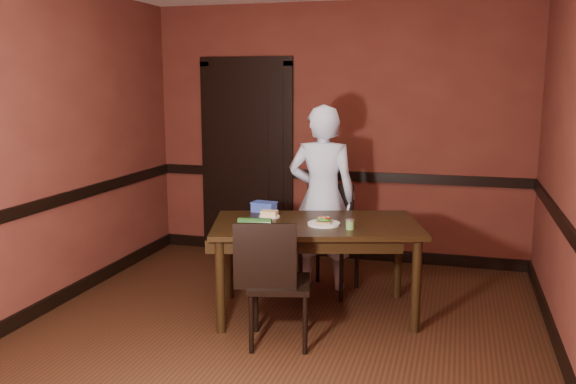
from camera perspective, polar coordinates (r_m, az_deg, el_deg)
The scene contains 20 objects.
floor at distance 4.67m, azimuth -1.20°, elevation -13.55°, with size 4.00×4.50×0.01m, color black.
wall_back at distance 6.47m, azimuth 4.60°, elevation 5.51°, with size 4.00×0.02×2.70m, color #56221A.
wall_front at distance 2.28m, azimuth -18.09°, elevation -3.81°, with size 4.00×0.02×2.70m, color #56221A.
wall_left at distance 5.24m, azimuth -22.70°, elevation 3.63°, with size 0.02×4.50×2.70m, color #56221A.
dado_back at distance 6.51m, azimuth 4.51°, elevation 1.55°, with size 4.00×0.03×0.10m, color black.
dado_left at distance 5.30m, azimuth -22.24°, elevation -1.20°, with size 0.03×4.50×0.10m, color black.
dado_right at distance 4.26m, azimuth 25.28°, elevation -4.09°, with size 0.03×4.50×0.10m, color black.
baseboard_back at distance 6.69m, azimuth 4.41°, elevation -5.58°, with size 4.00×0.03×0.12m, color black.
baseboard_left at distance 5.52m, azimuth -21.64°, elevation -9.79°, with size 0.03×4.50×0.12m, color black.
baseboard_right at distance 4.53m, azimuth 24.45°, elevation -14.45°, with size 0.03×4.50×0.12m, color black.
door at distance 6.73m, azimuth -3.88°, elevation 3.49°, with size 1.05×0.07×2.20m.
dining_table at distance 5.01m, azimuth 2.62°, elevation -7.15°, with size 1.64×0.92×0.77m, color black.
chair_far at distance 5.51m, azimuth 3.89°, elevation -4.46°, with size 0.45×0.45×0.97m, color black, non-canonical shape.
chair_near at distance 4.44m, azimuth -0.81°, elevation -8.34°, with size 0.44×0.44×0.94m, color black, non-canonical shape.
person at distance 5.55m, azimuth 3.23°, elevation -0.55°, with size 0.62×0.40×1.69m, color silver.
sandwich_plate at distance 4.83m, azimuth 3.38°, elevation -2.88°, with size 0.26×0.26×0.06m.
sauce_jar at distance 4.69m, azimuth 5.83°, elevation -3.03°, with size 0.07×0.07×0.08m.
cheese_saucer at distance 5.10m, azimuth -1.76°, elevation -2.11°, with size 0.18×0.18×0.06m.
food_tub at distance 5.30m, azimuth -2.26°, elevation -1.39°, with size 0.22×0.17×0.09m.
wrapped_veg at distance 4.75m, azimuth -3.13°, elevation -2.87°, with size 0.07×0.07×0.26m, color #173F14.
Camera 1 is at (1.25, -4.08, 1.88)m, focal length 38.00 mm.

